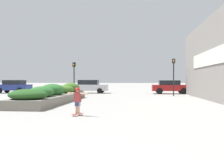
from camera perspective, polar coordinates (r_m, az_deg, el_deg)
planter_box at (r=17.80m, az=-13.28°, el=-2.43°), size 2.16×10.37×1.33m
skateboard at (r=10.93m, az=-7.87°, el=-6.85°), size 0.41×0.67×0.09m
skateboarder at (r=10.86m, az=-7.88°, el=-3.14°), size 1.01×0.47×1.14m
car_center_left at (r=32.30m, az=-21.60°, el=-0.48°), size 4.07×1.99×1.57m
car_center_right at (r=29.28m, az=13.16°, el=-0.60°), size 4.21×1.89×1.54m
car_rightmost at (r=30.24m, az=-5.14°, el=-0.53°), size 4.26×1.90×1.58m
traffic_light_left at (r=25.30m, az=-8.68°, el=2.54°), size 0.28×0.30×3.35m
traffic_light_right at (r=25.02m, az=13.91°, el=2.95°), size 0.28×0.30×3.64m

